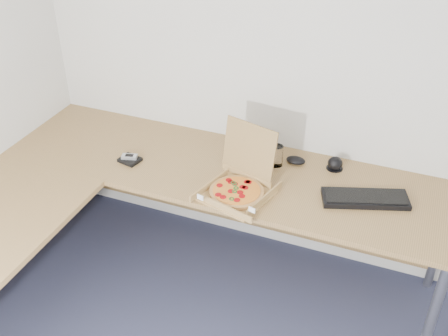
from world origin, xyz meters
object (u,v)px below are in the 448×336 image
at_px(desk, 134,203).
at_px(pizza_box, 238,188).
at_px(keyboard, 365,199).
at_px(drinking_glass, 277,156).
at_px(wallet, 130,160).

bearing_deg(desk, pizza_box, 26.23).
xyz_separation_m(desk, keyboard, (1.10, 0.42, 0.04)).
bearing_deg(pizza_box, desk, -138.49).
relative_size(pizza_box, drinking_glass, 3.01).
relative_size(drinking_glass, wallet, 1.08).
bearing_deg(keyboard, drinking_glass, 144.74).
distance_m(pizza_box, drinking_glass, 0.35).
bearing_deg(desk, wallet, 123.03).
xyz_separation_m(drinking_glass, wallet, (-0.78, -0.27, -0.05)).
height_order(keyboard, wallet, keyboard).
relative_size(keyboard, wallet, 3.86).
bearing_deg(pizza_box, wallet, -170.12).
height_order(desk, pizza_box, pizza_box).
relative_size(desk, wallet, 22.36).
height_order(desk, keyboard, keyboard).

